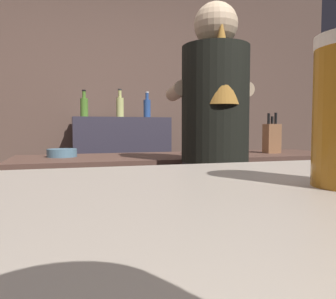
% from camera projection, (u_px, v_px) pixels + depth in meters
% --- Properties ---
extents(wall_back, '(5.20, 0.10, 2.70)m').
position_uv_depth(wall_back, '(105.00, 102.00, 3.37)').
color(wall_back, brown).
rests_on(wall_back, ground).
extents(prep_counter, '(2.10, 0.60, 0.91)m').
position_uv_depth(prep_counter, '(186.00, 225.00, 2.16)').
color(prep_counter, brown).
rests_on(prep_counter, ground).
extents(back_shelf, '(0.89, 0.36, 1.19)m').
position_uv_depth(back_shelf, '(122.00, 180.00, 3.19)').
color(back_shelf, '#373241').
rests_on(back_shelf, ground).
extents(bartender, '(0.47, 0.54, 1.71)m').
position_uv_depth(bartender, '(215.00, 147.00, 1.69)').
color(bartender, '#333137').
rests_on(bartender, ground).
extents(knife_block, '(0.10, 0.08, 0.28)m').
position_uv_depth(knife_block, '(272.00, 138.00, 2.29)').
color(knife_block, '#93613E').
rests_on(knife_block, prep_counter).
extents(mixing_bowl, '(0.17, 0.17, 0.05)m').
position_uv_depth(mixing_bowl, '(62.00, 153.00, 1.98)').
color(mixing_bowl, slate).
rests_on(mixing_bowl, prep_counter).
extents(chefs_knife, '(0.24, 0.11, 0.01)m').
position_uv_depth(chefs_knife, '(228.00, 154.00, 2.16)').
color(chefs_knife, silver).
rests_on(chefs_knife, prep_counter).
extents(bottle_olive_oil, '(0.07, 0.07, 0.27)m').
position_uv_depth(bottle_olive_oil, '(120.00, 106.00, 3.14)').
color(bottle_olive_oil, '#D0D279').
rests_on(bottle_olive_oil, back_shelf).
extents(bottle_hot_sauce, '(0.07, 0.07, 0.25)m').
position_uv_depth(bottle_hot_sauce, '(147.00, 108.00, 3.17)').
color(bottle_hot_sauce, '#2E5194').
rests_on(bottle_hot_sauce, back_shelf).
extents(bottle_soy, '(0.07, 0.07, 0.24)m').
position_uv_depth(bottle_soy, '(84.00, 106.00, 2.97)').
color(bottle_soy, '#558830').
rests_on(bottle_soy, back_shelf).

